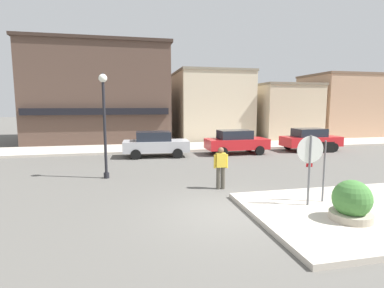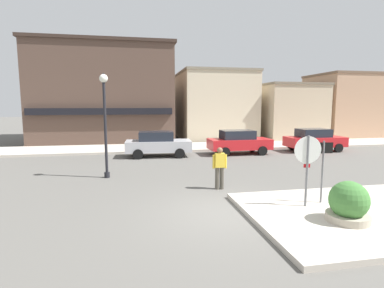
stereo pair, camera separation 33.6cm
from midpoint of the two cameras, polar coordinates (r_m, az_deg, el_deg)
The scene contains 15 objects.
ground_plane at distance 9.18m, azimuth 7.46°, elevation -12.95°, with size 160.00×160.00×0.00m, color #5B5954.
sidewalk_corner at distance 10.15m, azimuth 30.05°, elevation -11.45°, with size 6.40×4.80×0.15m, color beige.
kerb_far at distance 22.17m, azimuth -3.64°, elevation -0.64°, with size 80.00×4.00×0.15m, color beige.
stop_sign at distance 9.61m, azimuth 22.03°, elevation -3.14°, with size 0.82×0.12×2.30m.
one_way_sign at distance 10.19m, azimuth 24.49°, elevation -3.74°, with size 0.60×0.09×2.10m.
planter at distance 9.07m, azimuth 28.60°, elevation -10.33°, with size 1.10×1.10×1.23m.
lamp_post at distance 13.43m, azimuth -15.61°, elevation 6.19°, with size 0.36×0.36×4.54m.
parked_car_nearest at distance 18.67m, azimuth -6.00°, elevation 0.09°, with size 4.08×2.03×1.56m.
parked_car_second at distance 19.74m, azimuth 9.40°, elevation 0.43°, with size 4.02×1.92×1.56m.
parked_car_third at distance 22.45m, azimuth 22.70°, elevation 0.79°, with size 4.02×1.91×1.56m.
pedestrian_crossing_near at distance 11.41m, azimuth 6.12°, elevation -4.34°, with size 0.56×0.25×1.61m.
building_corner_shop at distance 28.69m, azimuth -15.59°, elevation 9.05°, with size 11.60×10.14×8.24m.
building_storefront_left_near at distance 29.09m, azimuth 4.44°, elevation 7.33°, with size 6.60×7.82×6.26m.
building_storefront_left_mid at distance 30.75m, azimuth 17.12°, elevation 5.96°, with size 5.53×7.65×5.11m.
building_storefront_right_near at distance 34.12m, azimuth 28.13°, elevation 6.42°, with size 7.53×5.80×6.17m.
Camera 2 is at (-2.59, -8.19, 3.19)m, focal length 28.00 mm.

